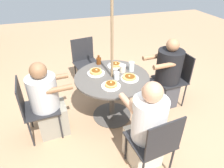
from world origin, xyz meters
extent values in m
plane|color=tan|center=(0.00, 0.00, 0.00)|extent=(12.00, 12.00, 0.00)
cylinder|color=#4C4742|center=(0.00, 0.00, 0.01)|extent=(0.59, 0.59, 0.01)
cylinder|color=#4C4742|center=(0.00, 0.00, 0.34)|extent=(0.08, 0.08, 0.69)
cylinder|color=#4C4742|center=(0.00, 0.00, 0.70)|extent=(1.05, 1.05, 0.02)
cylinder|color=#846B4C|center=(0.00, 0.00, 1.05)|extent=(0.04, 0.04, 2.10)
cylinder|color=#232326|center=(-0.15, -0.82, 0.22)|extent=(0.02, 0.02, 0.43)
cylinder|color=#232326|center=(0.23, -0.80, 0.22)|extent=(0.02, 0.02, 0.43)
cylinder|color=#232326|center=(-0.13, -1.19, 0.22)|extent=(0.02, 0.02, 0.43)
cylinder|color=#232326|center=(0.25, -1.17, 0.22)|extent=(0.02, 0.02, 0.43)
cube|color=#232326|center=(0.05, -1.00, 0.44)|extent=(0.46, 0.46, 0.02)
cube|color=#232326|center=(0.06, -1.21, 0.67)|extent=(0.42, 0.04, 0.43)
cube|color=#3D3D42|center=(0.04, -0.88, 0.22)|extent=(0.39, 0.43, 0.43)
cylinder|color=black|center=(0.05, -0.94, 0.70)|extent=(0.39, 0.39, 0.53)
sphere|color=#A3704C|center=(0.05, -0.94, 1.05)|extent=(0.19, 0.19, 0.19)
cylinder|color=#A3704C|center=(-0.12, -0.74, 0.83)|extent=(0.09, 0.34, 0.07)
cylinder|color=#A3704C|center=(0.19, -0.72, 0.83)|extent=(0.09, 0.34, 0.07)
cylinder|color=#232326|center=(0.83, -0.05, 0.22)|extent=(0.02, 0.02, 0.43)
cylinder|color=#232326|center=(0.76, 0.32, 0.22)|extent=(0.02, 0.02, 0.43)
cylinder|color=#232326|center=(1.20, 0.02, 0.22)|extent=(0.02, 0.02, 0.43)
cylinder|color=#232326|center=(1.13, 0.39, 0.22)|extent=(0.02, 0.02, 0.43)
cube|color=#232326|center=(0.98, 0.17, 0.44)|extent=(0.51, 0.51, 0.02)
cube|color=#232326|center=(1.19, 0.21, 0.67)|extent=(0.09, 0.42, 0.43)
cylinder|color=#232326|center=(0.13, 0.82, 0.22)|extent=(0.02, 0.02, 0.43)
cylinder|color=#232326|center=(-0.25, 0.79, 0.22)|extent=(0.02, 0.02, 0.43)
cylinder|color=#232326|center=(0.10, 1.20, 0.22)|extent=(0.02, 0.02, 0.43)
cylinder|color=#232326|center=(-0.28, 1.17, 0.22)|extent=(0.02, 0.02, 0.43)
cube|color=#232326|center=(-0.07, 0.99, 0.44)|extent=(0.47, 0.47, 0.02)
cube|color=#232326|center=(-0.09, 1.21, 0.67)|extent=(0.42, 0.05, 0.43)
cube|color=gray|center=(-0.07, 0.88, 0.22)|extent=(0.38, 0.41, 0.43)
cylinder|color=#B2B2B2|center=(-0.07, 0.93, 0.67)|extent=(0.37, 0.37, 0.47)
sphere|color=brown|center=(-0.07, 0.93, 0.99)|extent=(0.21, 0.21, 0.21)
cylinder|color=brown|center=(0.09, 0.75, 0.78)|extent=(0.09, 0.32, 0.07)
cylinder|color=brown|center=(-0.20, 0.73, 0.78)|extent=(0.09, 0.32, 0.07)
cylinder|color=#232326|center=(-0.83, 0.09, 0.22)|extent=(0.02, 0.02, 0.43)
cylinder|color=#232326|center=(-0.78, -0.29, 0.22)|extent=(0.02, 0.02, 0.43)
cylinder|color=#232326|center=(-1.15, -0.33, 0.22)|extent=(0.02, 0.02, 0.43)
cube|color=#232326|center=(-0.99, -0.12, 0.44)|extent=(0.49, 0.49, 0.02)
cube|color=#232326|center=(-1.20, -0.15, 0.67)|extent=(0.07, 0.42, 0.43)
cube|color=beige|center=(-0.88, -0.11, 0.22)|extent=(0.42, 0.39, 0.43)
cylinder|color=white|center=(-0.93, -0.12, 0.69)|extent=(0.36, 0.36, 0.51)
sphere|color=tan|center=(-0.93, -0.12, 1.04)|extent=(0.21, 0.21, 0.21)
cylinder|color=tan|center=(-0.75, 0.05, 0.81)|extent=(0.33, 0.11, 0.07)
cylinder|color=tan|center=(-0.72, -0.24, 0.81)|extent=(0.33, 0.11, 0.07)
cylinder|color=white|center=(-0.13, -0.21, 0.72)|extent=(0.25, 0.25, 0.01)
cylinder|color=tan|center=(-0.13, -0.21, 0.73)|extent=(0.20, 0.20, 0.01)
cylinder|color=tan|center=(-0.13, -0.21, 0.75)|extent=(0.19, 0.19, 0.01)
ellipsoid|color=brown|center=(-0.13, -0.21, 0.75)|extent=(0.15, 0.14, 0.00)
cube|color=#F4E084|center=(-0.14, -0.20, 0.76)|extent=(0.02, 0.02, 0.01)
cylinder|color=white|center=(0.14, 0.20, 0.72)|extent=(0.25, 0.25, 0.01)
cylinder|color=tan|center=(0.15, 0.20, 0.73)|extent=(0.17, 0.17, 0.01)
cylinder|color=tan|center=(0.14, 0.19, 0.74)|extent=(0.17, 0.17, 0.01)
cylinder|color=tan|center=(0.14, 0.20, 0.75)|extent=(0.17, 0.17, 0.01)
cylinder|color=tan|center=(0.15, 0.20, 0.76)|extent=(0.17, 0.17, 0.01)
ellipsoid|color=brown|center=(0.14, 0.20, 0.77)|extent=(0.14, 0.13, 0.00)
cube|color=#F4E084|center=(0.15, 0.19, 0.77)|extent=(0.03, 0.03, 0.01)
cylinder|color=white|center=(-0.24, 0.09, 0.72)|extent=(0.25, 0.25, 0.01)
cylinder|color=tan|center=(-0.24, 0.10, 0.73)|extent=(0.15, 0.15, 0.01)
cylinder|color=tan|center=(-0.24, 0.09, 0.74)|extent=(0.16, 0.16, 0.01)
cylinder|color=tan|center=(-0.25, 0.08, 0.76)|extent=(0.16, 0.16, 0.01)
ellipsoid|color=brown|center=(-0.24, 0.09, 0.76)|extent=(0.13, 0.12, 0.00)
cube|color=#F4E084|center=(-0.23, 0.08, 0.77)|extent=(0.03, 0.03, 0.01)
cylinder|color=white|center=(0.27, -0.14, 0.72)|extent=(0.25, 0.25, 0.01)
cylinder|color=tan|center=(0.27, -0.14, 0.73)|extent=(0.15, 0.15, 0.01)
cylinder|color=tan|center=(0.27, -0.15, 0.74)|extent=(0.16, 0.16, 0.01)
cylinder|color=tan|center=(0.27, -0.14, 0.76)|extent=(0.16, 0.16, 0.01)
ellipsoid|color=brown|center=(0.27, -0.14, 0.76)|extent=(0.13, 0.12, 0.00)
cube|color=#F4E084|center=(0.27, -0.15, 0.77)|extent=(0.03, 0.03, 0.01)
cylinder|color=#602D0F|center=(0.43, 0.08, 0.76)|extent=(0.08, 0.08, 0.10)
cylinder|color=#602D0F|center=(0.43, 0.08, 0.83)|extent=(0.03, 0.03, 0.04)
torus|color=#602D0F|center=(0.46, 0.08, 0.78)|extent=(0.05, 0.01, 0.05)
cylinder|color=beige|center=(0.08, -0.18, 0.76)|extent=(0.09, 0.09, 0.10)
cylinder|color=white|center=(0.08, -0.18, 0.82)|extent=(0.09, 0.09, 0.01)
cylinder|color=silver|center=(0.07, -0.32, 0.78)|extent=(0.08, 0.08, 0.14)
cylinder|color=silver|center=(-0.09, -0.04, 0.77)|extent=(0.07, 0.07, 0.11)
camera|label=1|loc=(-2.30, 0.71, 2.13)|focal=32.00mm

